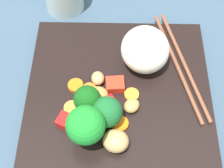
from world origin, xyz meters
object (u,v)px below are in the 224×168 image
Objects in this scene: carrot_slice_0 at (76,86)px; chopstick_pair at (180,64)px; broccoli_floret_1 at (86,126)px; rice_mound at (145,49)px; square_plate at (119,94)px.

chopstick_pair is at bearing 12.56° from carrot_slice_0.
broccoli_floret_1 reaches higher than chopstick_pair.
rice_mound is at bearing 23.13° from carrot_slice_0.
chopstick_pair is at bearing -8.71° from rice_mound.
broccoli_floret_1 is 3.09× the size of carrot_slice_0.
chopstick_pair is at bearing 39.93° from broccoli_floret_1.
carrot_slice_0 is (-10.97, -4.69, -2.86)cm from rice_mound.
rice_mound is 0.37× the size of chopstick_pair.
rice_mound is 3.40× the size of carrot_slice_0.
square_plate is 10.39cm from broccoli_floret_1.
carrot_slice_0 is at bearing -156.87° from rice_mound.
square_plate is 11.35cm from chopstick_pair.
rice_mound is at bearing 68.31° from chopstick_pair.
square_plate is 3.50× the size of rice_mound.
carrot_slice_0 reaches higher than chopstick_pair.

